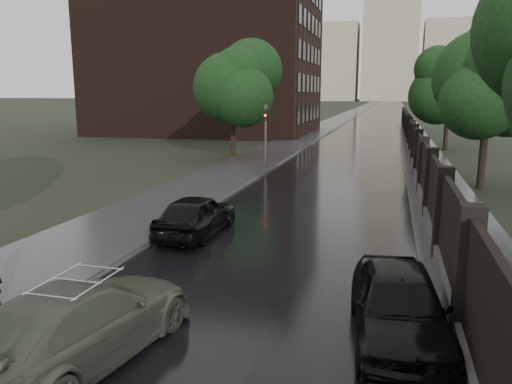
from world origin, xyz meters
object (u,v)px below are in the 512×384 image
at_px(tree_right_c, 449,90).
at_px(traffic_light, 266,131).
at_px(tree_left_far, 232,85).
at_px(tree_right_b, 489,87).
at_px(car_right_near, 399,305).
at_px(volga_sedan, 80,323).
at_px(hatchback_left, 196,215).

xyz_separation_m(tree_right_c, traffic_light, (-11.80, -15.01, -2.55)).
bearing_deg(tree_left_far, tree_right_c, 32.83).
xyz_separation_m(tree_right_b, traffic_light, (-11.80, 2.99, -2.55)).
distance_m(tree_right_c, car_right_near, 35.76).
xyz_separation_m(volga_sedan, hatchback_left, (-1.03, 8.01, -0.03)).
height_order(tree_right_b, tree_right_c, same).
bearing_deg(traffic_light, car_right_near, -69.20).
distance_m(tree_right_b, traffic_light, 12.44).
distance_m(tree_left_far, tree_right_c, 18.45).
xyz_separation_m(tree_left_far, traffic_light, (3.70, -5.01, -2.84)).
height_order(volga_sedan, hatchback_left, volga_sedan).
bearing_deg(traffic_light, tree_left_far, 126.47).
bearing_deg(tree_right_c, tree_left_far, -147.17).
bearing_deg(tree_right_b, volga_sedan, -116.04).
relative_size(tree_right_c, volga_sedan, 1.39).
distance_m(volga_sedan, car_right_near, 5.87).
bearing_deg(car_right_near, traffic_light, 104.73).
xyz_separation_m(volga_sedan, car_right_near, (5.43, 2.23, -0.00)).
distance_m(tree_right_b, car_right_near, 18.25).
bearing_deg(hatchback_left, volga_sedan, 98.50).
xyz_separation_m(tree_right_c, car_right_near, (-4.10, -35.27, -4.22)).
relative_size(tree_right_b, volga_sedan, 1.39).
bearing_deg(tree_right_b, tree_right_c, 90.00).
xyz_separation_m(traffic_light, volga_sedan, (2.27, -22.50, -1.66)).
height_order(traffic_light, hatchback_left, traffic_light).
height_order(tree_right_b, traffic_light, tree_right_b).
xyz_separation_m(traffic_light, hatchback_left, (1.25, -14.48, -1.70)).
xyz_separation_m(tree_right_b, car_right_near, (-4.10, -17.27, -4.22)).
height_order(tree_left_far, traffic_light, tree_left_far).
bearing_deg(tree_right_c, volga_sedan, -104.26).
xyz_separation_m(tree_left_far, tree_right_c, (15.50, 10.00, -0.29)).
height_order(hatchback_left, car_right_near, car_right_near).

